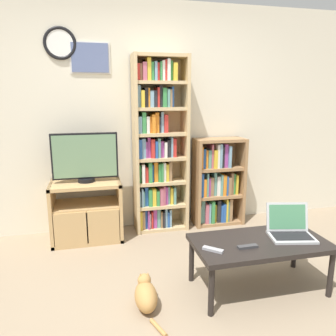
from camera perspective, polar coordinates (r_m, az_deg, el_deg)
name	(u,v)px	position (r m, az deg, el deg)	size (l,w,h in m)	color
ground_plane	(187,317)	(2.60, 3.24, -24.45)	(18.00, 18.00, 0.00)	gray
wall_back	(142,118)	(3.88, -4.47, 8.67)	(5.78, 0.09, 2.60)	beige
tv_stand	(87,211)	(3.73, -13.96, -7.22)	(0.75, 0.48, 0.65)	tan
television	(85,157)	(3.59, -14.24, 1.79)	(0.69, 0.18, 0.53)	black
bookshelf_tall	(157,147)	(3.77, -1.87, 3.75)	(0.61, 0.30, 2.00)	tan
bookshelf_short	(216,183)	(4.08, 8.37, -2.67)	(0.61, 0.30, 1.06)	#9E754C
coffee_table	(260,246)	(2.82, 15.67, -12.90)	(1.08, 0.56, 0.42)	black
laptop	(290,228)	(2.94, 20.44, -9.84)	(0.40, 0.35, 0.26)	#B7BABC
remote_near_laptop	(248,247)	(2.65, 13.69, -13.16)	(0.16, 0.05, 0.02)	#38383A
remote_far_from_laptop	(213,250)	(2.56, 7.83, -13.90)	(0.15, 0.14, 0.02)	#99999E
cat	(146,295)	(2.64, -3.89, -21.17)	(0.18, 0.50, 0.25)	#B78447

